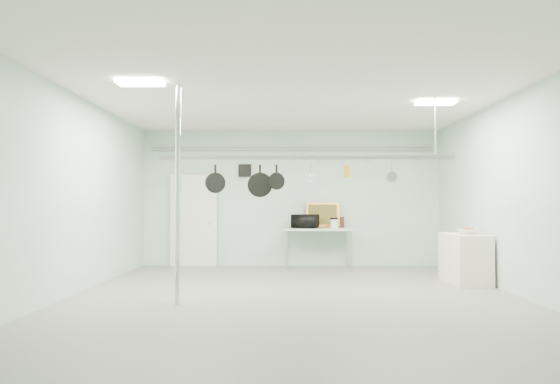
{
  "coord_description": "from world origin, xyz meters",
  "views": [
    {
      "loc": [
        -0.15,
        -7.8,
        1.41
      ],
      "look_at": [
        -0.24,
        1.0,
        1.66
      ],
      "focal_mm": 32.0,
      "sensor_mm": 36.0,
      "label": 1
    }
  ],
  "objects_px": {
    "prep_table": "(318,231)",
    "skillet_right": "(276,176)",
    "chrome_pole": "(178,193)",
    "microwave": "(305,221)",
    "pot_rack": "(306,156)",
    "skillet_left": "(215,178)",
    "skillet_mid": "(260,181)",
    "fruit_bowl": "(468,231)",
    "coffee_canister": "(334,224)",
    "side_cabinet": "(465,258)"
  },
  "relations": [
    {
      "from": "chrome_pole",
      "to": "prep_table",
      "type": "height_order",
      "value": "chrome_pole"
    },
    {
      "from": "pot_rack",
      "to": "skillet_mid",
      "type": "relative_size",
      "value": 8.89
    },
    {
      "from": "chrome_pole",
      "to": "pot_rack",
      "type": "xyz_separation_m",
      "value": [
        1.9,
        0.9,
        0.63
      ]
    },
    {
      "from": "pot_rack",
      "to": "skillet_right",
      "type": "bearing_deg",
      "value": 180.0
    },
    {
      "from": "pot_rack",
      "to": "skillet_mid",
      "type": "xyz_separation_m",
      "value": [
        -0.76,
        0.0,
        -0.41
      ]
    },
    {
      "from": "skillet_mid",
      "to": "microwave",
      "type": "bearing_deg",
      "value": 72.26
    },
    {
      "from": "fruit_bowl",
      "to": "skillet_left",
      "type": "distance_m",
      "value": 4.67
    },
    {
      "from": "pot_rack",
      "to": "coffee_canister",
      "type": "height_order",
      "value": "pot_rack"
    },
    {
      "from": "prep_table",
      "to": "chrome_pole",
      "type": "bearing_deg",
      "value": -118.71
    },
    {
      "from": "chrome_pole",
      "to": "skillet_right",
      "type": "distance_m",
      "value": 1.7
    },
    {
      "from": "side_cabinet",
      "to": "fruit_bowl",
      "type": "bearing_deg",
      "value": -65.86
    },
    {
      "from": "fruit_bowl",
      "to": "coffee_canister",
      "type": "bearing_deg",
      "value": 136.64
    },
    {
      "from": "prep_table",
      "to": "microwave",
      "type": "distance_m",
      "value": 0.37
    },
    {
      "from": "chrome_pole",
      "to": "skillet_left",
      "type": "bearing_deg",
      "value": 65.17
    },
    {
      "from": "fruit_bowl",
      "to": "chrome_pole",
      "type": "bearing_deg",
      "value": -158.51
    },
    {
      "from": "coffee_canister",
      "to": "fruit_bowl",
      "type": "relative_size",
      "value": 0.54
    },
    {
      "from": "skillet_left",
      "to": "coffee_canister",
      "type": "bearing_deg",
      "value": 34.81
    },
    {
      "from": "prep_table",
      "to": "fruit_bowl",
      "type": "height_order",
      "value": "fruit_bowl"
    },
    {
      "from": "microwave",
      "to": "pot_rack",
      "type": "bearing_deg",
      "value": 107.93
    },
    {
      "from": "chrome_pole",
      "to": "pot_rack",
      "type": "relative_size",
      "value": 0.67
    },
    {
      "from": "pot_rack",
      "to": "coffee_canister",
      "type": "xyz_separation_m",
      "value": [
        0.76,
        3.13,
        -1.22
      ]
    },
    {
      "from": "microwave",
      "to": "coffee_canister",
      "type": "relative_size",
      "value": 2.76
    },
    {
      "from": "prep_table",
      "to": "skillet_left",
      "type": "xyz_separation_m",
      "value": [
        -1.88,
        -3.3,
        1.03
      ]
    },
    {
      "from": "side_cabinet",
      "to": "skillet_left",
      "type": "relative_size",
      "value": 2.73
    },
    {
      "from": "prep_table",
      "to": "skillet_right",
      "type": "distance_m",
      "value": 3.58
    },
    {
      "from": "chrome_pole",
      "to": "microwave",
      "type": "xyz_separation_m",
      "value": [
        2.01,
        4.2,
        -0.54
      ]
    },
    {
      "from": "microwave",
      "to": "coffee_canister",
      "type": "xyz_separation_m",
      "value": [
        0.64,
        -0.17,
        -0.05
      ]
    },
    {
      "from": "coffee_canister",
      "to": "skillet_right",
      "type": "relative_size",
      "value": 0.53
    },
    {
      "from": "chrome_pole",
      "to": "coffee_canister",
      "type": "relative_size",
      "value": 15.66
    },
    {
      "from": "chrome_pole",
      "to": "microwave",
      "type": "relative_size",
      "value": 5.67
    },
    {
      "from": "prep_table",
      "to": "fruit_bowl",
      "type": "bearing_deg",
      "value": -41.38
    },
    {
      "from": "prep_table",
      "to": "coffee_canister",
      "type": "height_order",
      "value": "coffee_canister"
    },
    {
      "from": "microwave",
      "to": "skillet_right",
      "type": "distance_m",
      "value": 3.45
    },
    {
      "from": "skillet_left",
      "to": "skillet_mid",
      "type": "xyz_separation_m",
      "value": [
        0.73,
        0.0,
        -0.05
      ]
    },
    {
      "from": "microwave",
      "to": "skillet_right",
      "type": "relative_size",
      "value": 1.46
    },
    {
      "from": "chrome_pole",
      "to": "fruit_bowl",
      "type": "xyz_separation_m",
      "value": [
        4.88,
        1.92,
        -0.65
      ]
    },
    {
      "from": "pot_rack",
      "to": "skillet_left",
      "type": "distance_m",
      "value": 1.53
    },
    {
      "from": "chrome_pole",
      "to": "coffee_canister",
      "type": "bearing_deg",
      "value": 56.57
    },
    {
      "from": "side_cabinet",
      "to": "skillet_mid",
      "type": "xyz_separation_m",
      "value": [
        -3.71,
        -1.1,
        1.37
      ]
    },
    {
      "from": "coffee_canister",
      "to": "side_cabinet",
      "type": "bearing_deg",
      "value": -42.74
    },
    {
      "from": "chrome_pole",
      "to": "side_cabinet",
      "type": "distance_m",
      "value": 5.37
    },
    {
      "from": "chrome_pole",
      "to": "pot_rack",
      "type": "distance_m",
      "value": 2.19
    },
    {
      "from": "chrome_pole",
      "to": "skillet_mid",
      "type": "bearing_deg",
      "value": 38.18
    },
    {
      "from": "fruit_bowl",
      "to": "skillet_right",
      "type": "relative_size",
      "value": 0.98
    },
    {
      "from": "chrome_pole",
      "to": "fruit_bowl",
      "type": "bearing_deg",
      "value": 21.49
    },
    {
      "from": "coffee_canister",
      "to": "skillet_left",
      "type": "height_order",
      "value": "skillet_left"
    },
    {
      "from": "microwave",
      "to": "skillet_left",
      "type": "bearing_deg",
      "value": 84.08
    },
    {
      "from": "chrome_pole",
      "to": "coffee_canister",
      "type": "xyz_separation_m",
      "value": [
        2.66,
        4.03,
        -0.59
      ]
    },
    {
      "from": "side_cabinet",
      "to": "coffee_canister",
      "type": "height_order",
      "value": "coffee_canister"
    },
    {
      "from": "microwave",
      "to": "skillet_left",
      "type": "relative_size",
      "value": 1.28
    }
  ]
}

